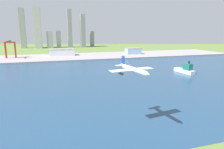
{
  "coord_description": "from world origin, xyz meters",
  "views": [
    {
      "loc": [
        -59.65,
        -26.63,
        66.86
      ],
      "look_at": [
        -2.97,
        161.35,
        23.61
      ],
      "focal_mm": 32.23,
      "sensor_mm": 36.0,
      "label": 1
    }
  ],
  "objects_px": {
    "warehouse_annex": "(133,51)",
    "ferry_boat": "(185,69)",
    "airplane_landing": "(133,69)",
    "port_crane_red": "(10,46)",
    "warehouse_main": "(62,52)"
  },
  "relations": [
    {
      "from": "warehouse_annex",
      "to": "ferry_boat",
      "type": "bearing_deg",
      "value": -93.26
    },
    {
      "from": "ferry_boat",
      "to": "airplane_landing",
      "type": "bearing_deg",
      "value": -136.79
    },
    {
      "from": "airplane_landing",
      "to": "warehouse_annex",
      "type": "relative_size",
      "value": 0.88
    },
    {
      "from": "port_crane_red",
      "to": "airplane_landing",
      "type": "bearing_deg",
      "value": -69.79
    },
    {
      "from": "port_crane_red",
      "to": "warehouse_annex",
      "type": "xyz_separation_m",
      "value": [
        309.59,
        -7.01,
        -20.99
      ]
    },
    {
      "from": "airplane_landing",
      "to": "port_crane_red",
      "type": "distance_m",
      "value": 422.79
    },
    {
      "from": "port_crane_red",
      "to": "ferry_boat",
      "type": "bearing_deg",
      "value": -40.96
    },
    {
      "from": "port_crane_red",
      "to": "warehouse_annex",
      "type": "height_order",
      "value": "port_crane_red"
    },
    {
      "from": "ferry_boat",
      "to": "port_crane_red",
      "type": "xyz_separation_m",
      "value": [
        -295.37,
        256.41,
        25.96
      ]
    },
    {
      "from": "airplane_landing",
      "to": "ferry_boat",
      "type": "bearing_deg",
      "value": 43.21
    },
    {
      "from": "port_crane_red",
      "to": "warehouse_annex",
      "type": "distance_m",
      "value": 310.38
    },
    {
      "from": "airplane_landing",
      "to": "warehouse_annex",
      "type": "height_order",
      "value": "airplane_landing"
    },
    {
      "from": "warehouse_main",
      "to": "port_crane_red",
      "type": "bearing_deg",
      "value": -172.73
    },
    {
      "from": "port_crane_red",
      "to": "warehouse_main",
      "type": "xyz_separation_m",
      "value": [
        118.63,
        15.14,
        -20.75
      ]
    },
    {
      "from": "warehouse_annex",
      "to": "airplane_landing",
      "type": "bearing_deg",
      "value": -112.77
    }
  ]
}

